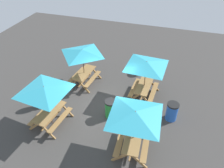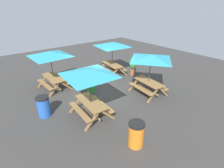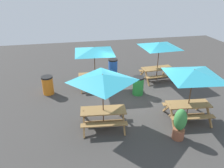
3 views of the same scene
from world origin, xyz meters
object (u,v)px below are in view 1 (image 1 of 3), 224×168
Objects in this scene: picnic_table_0 at (135,117)px; trash_bin_blue at (172,111)px; picnic_table_3 at (45,92)px; potted_plant_0 at (41,97)px; picnic_table_1 at (146,66)px; picnic_table_2 at (82,54)px; trash_bin_orange at (147,65)px; trash_bin_green at (111,109)px.

picnic_table_0 reaches higher than trash_bin_blue.
trash_bin_blue is (-2.04, 5.59, -1.49)m from picnic_table_3.
trash_bin_blue is 6.78m from potted_plant_0.
picnic_table_0 is 1.00× the size of picnic_table_1.
trash_bin_blue is (1.36, 1.66, -1.49)m from picnic_table_1.
picnic_table_1 is 2.22× the size of potted_plant_0.
picnic_table_1 is 1.21× the size of picnic_table_2.
picnic_table_3 reaches higher than trash_bin_blue.
picnic_table_1 is at bearing -129.20° from trash_bin_blue.
picnic_table_1 is 1.00× the size of picnic_table_3.
picnic_table_0 is 5.57m from potted_plant_0.
picnic_table_3 is at bearing -69.94° from trash_bin_blue.
trash_bin_green is at bearing -12.35° from trash_bin_orange.
picnic_table_3 is at bearing -63.07° from trash_bin_green.
picnic_table_1 is 2.86m from trash_bin_green.
trash_bin_blue is (3.88, 1.96, 0.00)m from trash_bin_orange.
potted_plant_0 reaches higher than trash_bin_green.
picnic_table_3 reaches higher than trash_bin_orange.
picnic_table_0 is 1.00× the size of picnic_table_3.
trash_bin_blue is at bearing 80.22° from picnic_table_2.
picnic_table_2 is at bearing -55.15° from trash_bin_orange.
picnic_table_0 and picnic_table_3 have the same top height.
trash_bin_blue is at bearing 116.42° from picnic_table_3.
picnic_table_1 reaches higher than trash_bin_orange.
potted_plant_0 is (-1.28, -5.26, -1.34)m from picnic_table_0.
potted_plant_0 is (1.09, -6.69, 0.16)m from trash_bin_blue.
trash_bin_orange is (-2.35, 3.38, -1.49)m from picnic_table_2.
trash_bin_blue and trash_bin_green have the same top height.
trash_bin_orange is at bearing -169.92° from picnic_table_1.
picnic_table_1 is at bearing -179.53° from picnic_table_0.
picnic_table_1 is (-3.73, -0.23, 0.00)m from picnic_table_0.
picnic_table_2 reaches higher than trash_bin_green.
picnic_table_2 is at bearing -105.99° from trash_bin_blue.
picnic_table_3 is (3.40, -3.93, 0.00)m from picnic_table_1.
picnic_table_2 is 1.84× the size of potted_plant_0.
picnic_table_3 is (3.57, -0.25, 0.00)m from picnic_table_2.
trash_bin_green is (-1.34, 2.63, -1.49)m from picnic_table_3.
picnic_table_1 is at bearing 115.95° from potted_plant_0.
trash_bin_green is 0.77× the size of potted_plant_0.
picnic_table_3 is 1.97m from potted_plant_0.
potted_plant_0 is at bearing -80.75° from trash_bin_blue.
picnic_table_0 is at bearing 91.86° from picnic_table_3.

